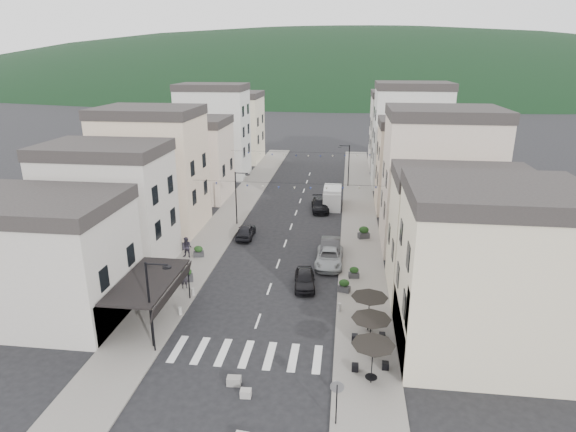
{
  "coord_description": "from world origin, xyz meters",
  "views": [
    {
      "loc": [
        5.85,
        -23.52,
        17.94
      ],
      "look_at": [
        0.49,
        19.28,
        3.5
      ],
      "focal_mm": 30.0,
      "sensor_mm": 36.0,
      "label": 1
    }
  ],
  "objects_px": {
    "pedestrian_b": "(187,247)",
    "parked_car_d": "(320,205)",
    "parked_car_b": "(330,249)",
    "pedestrian_a": "(184,278)",
    "parked_car_a": "(305,279)",
    "delivery_van": "(332,197)",
    "parked_car_e": "(246,231)",
    "parked_car_c": "(329,258)"
  },
  "relations": [
    {
      "from": "pedestrian_b",
      "to": "pedestrian_a",
      "type": "bearing_deg",
      "value": -65.64
    },
    {
      "from": "parked_car_e",
      "to": "parked_car_c",
      "type": "bearing_deg",
      "value": 144.84
    },
    {
      "from": "pedestrian_a",
      "to": "parked_car_a",
      "type": "bearing_deg",
      "value": -7.6
    },
    {
      "from": "parked_car_d",
      "to": "parked_car_e",
      "type": "distance_m",
      "value": 12.3
    },
    {
      "from": "delivery_van",
      "to": "pedestrian_b",
      "type": "distance_m",
      "value": 21.96
    },
    {
      "from": "pedestrian_a",
      "to": "parked_car_d",
      "type": "bearing_deg",
      "value": 49.31
    },
    {
      "from": "parked_car_d",
      "to": "parked_car_e",
      "type": "bearing_deg",
      "value": -131.75
    },
    {
      "from": "parked_car_d",
      "to": "delivery_van",
      "type": "xyz_separation_m",
      "value": [
        1.4,
        1.82,
        0.56
      ]
    },
    {
      "from": "parked_car_a",
      "to": "delivery_van",
      "type": "height_order",
      "value": "delivery_van"
    },
    {
      "from": "parked_car_b",
      "to": "parked_car_d",
      "type": "distance_m",
      "value": 14.22
    },
    {
      "from": "parked_car_c",
      "to": "parked_car_e",
      "type": "distance_m",
      "value": 10.63
    },
    {
      "from": "parked_car_c",
      "to": "delivery_van",
      "type": "distance_m",
      "value": 17.74
    },
    {
      "from": "parked_car_b",
      "to": "pedestrian_b",
      "type": "distance_m",
      "value": 13.28
    },
    {
      "from": "parked_car_b",
      "to": "parked_car_c",
      "type": "bearing_deg",
      "value": -89.99
    },
    {
      "from": "parked_car_b",
      "to": "parked_car_e",
      "type": "xyz_separation_m",
      "value": [
        -8.88,
        4.05,
        -0.13
      ]
    },
    {
      "from": "pedestrian_a",
      "to": "delivery_van",
      "type": "bearing_deg",
      "value": 48.08
    },
    {
      "from": "pedestrian_a",
      "to": "pedestrian_b",
      "type": "relative_size",
      "value": 0.87
    },
    {
      "from": "pedestrian_b",
      "to": "parked_car_e",
      "type": "bearing_deg",
      "value": 62.68
    },
    {
      "from": "pedestrian_b",
      "to": "parked_car_d",
      "type": "bearing_deg",
      "value": 62.74
    },
    {
      "from": "parked_car_d",
      "to": "delivery_van",
      "type": "relative_size",
      "value": 0.9
    },
    {
      "from": "pedestrian_b",
      "to": "parked_car_b",
      "type": "bearing_deg",
      "value": 16.43
    },
    {
      "from": "parked_car_a",
      "to": "parked_car_b",
      "type": "distance_m",
      "value": 6.61
    },
    {
      "from": "parked_car_a",
      "to": "pedestrian_a",
      "type": "distance_m",
      "value": 9.7
    },
    {
      "from": "parked_car_c",
      "to": "delivery_van",
      "type": "xyz_separation_m",
      "value": [
        -0.4,
        17.72,
        0.55
      ]
    },
    {
      "from": "parked_car_a",
      "to": "parked_car_b",
      "type": "xyz_separation_m",
      "value": [
        1.8,
        6.36,
        0.14
      ]
    },
    {
      "from": "parked_car_a",
      "to": "parked_car_e",
      "type": "distance_m",
      "value": 12.59
    },
    {
      "from": "parked_car_b",
      "to": "delivery_van",
      "type": "bearing_deg",
      "value": 91.44
    },
    {
      "from": "parked_car_d",
      "to": "pedestrian_b",
      "type": "xyz_separation_m",
      "value": [
        -11.33,
        -16.07,
        0.39
      ]
    },
    {
      "from": "parked_car_d",
      "to": "parked_car_e",
      "type": "xyz_separation_m",
      "value": [
        -7.08,
        -10.06,
        -0.01
      ]
    },
    {
      "from": "parked_car_b",
      "to": "pedestrian_b",
      "type": "height_order",
      "value": "pedestrian_b"
    },
    {
      "from": "parked_car_c",
      "to": "parked_car_a",
      "type": "bearing_deg",
      "value": -110.9
    },
    {
      "from": "parked_car_c",
      "to": "pedestrian_b",
      "type": "height_order",
      "value": "pedestrian_b"
    },
    {
      "from": "parked_car_c",
      "to": "delivery_van",
      "type": "relative_size",
      "value": 0.96
    },
    {
      "from": "parked_car_b",
      "to": "parked_car_e",
      "type": "relative_size",
      "value": 1.22
    },
    {
      "from": "parked_car_d",
      "to": "pedestrian_b",
      "type": "bearing_deg",
      "value": -131.78
    },
    {
      "from": "parked_car_c",
      "to": "parked_car_e",
      "type": "height_order",
      "value": "parked_car_c"
    },
    {
      "from": "parked_car_e",
      "to": "parked_car_d",
      "type": "bearing_deg",
      "value": -126.98
    },
    {
      "from": "parked_car_e",
      "to": "pedestrian_b",
      "type": "distance_m",
      "value": 7.37
    },
    {
      "from": "pedestrian_a",
      "to": "pedestrian_b",
      "type": "xyz_separation_m",
      "value": [
        -1.78,
        6.04,
        0.13
      ]
    },
    {
      "from": "pedestrian_a",
      "to": "pedestrian_b",
      "type": "distance_m",
      "value": 6.29
    },
    {
      "from": "parked_car_b",
      "to": "pedestrian_b",
      "type": "bearing_deg",
      "value": -171.49
    },
    {
      "from": "parked_car_e",
      "to": "pedestrian_a",
      "type": "distance_m",
      "value": 12.3
    }
  ]
}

